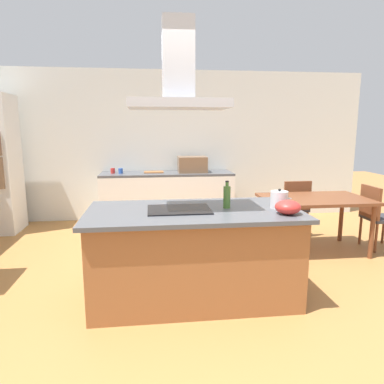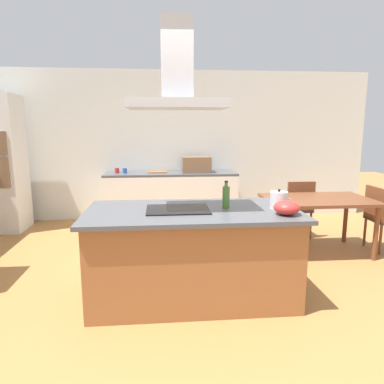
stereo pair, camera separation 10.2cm
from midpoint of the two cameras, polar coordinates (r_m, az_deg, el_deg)
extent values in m
plane|color=#AD753D|center=(5.07, -2.47, -8.95)|extent=(16.00, 16.00, 0.00)
cube|color=silver|center=(6.53, -3.77, 7.50)|extent=(7.20, 0.10, 2.70)
cube|color=#995B33|center=(3.51, -0.59, -10.38)|extent=(1.95, 0.94, 0.86)
cube|color=#4C4F54|center=(3.38, -0.61, -3.23)|extent=(2.05, 1.04, 0.04)
cube|color=black|center=(3.36, -2.99, -2.86)|extent=(0.60, 0.44, 0.01)
cylinder|color=silver|center=(3.52, 13.21, -1.22)|extent=(0.17, 0.17, 0.17)
sphere|color=black|center=(3.50, 13.28, 0.32)|extent=(0.03, 0.03, 0.03)
cone|color=silver|center=(3.56, 14.82, -1.04)|extent=(0.06, 0.03, 0.04)
cylinder|color=#47722D|center=(3.44, 4.86, -0.86)|extent=(0.07, 0.07, 0.22)
cylinder|color=#47722D|center=(3.42, 4.89, 1.27)|extent=(0.03, 0.03, 0.04)
cylinder|color=black|center=(3.41, 4.90, 1.73)|extent=(0.04, 0.04, 0.01)
ellipsoid|color=red|center=(3.30, 14.51, -2.40)|extent=(0.24, 0.24, 0.13)
cube|color=white|center=(6.28, -4.50, -1.10)|extent=(2.32, 0.62, 0.86)
cube|color=#4C4F54|center=(6.20, -4.56, 2.98)|extent=(2.32, 0.62, 0.04)
cube|color=brown|center=(6.22, -0.42, 4.51)|extent=(0.50, 0.38, 0.28)
cylinder|color=red|center=(6.25, -13.25, 3.39)|extent=(0.08, 0.08, 0.09)
cylinder|color=#2D56B2|center=(6.20, -12.02, 3.39)|extent=(0.08, 0.08, 0.09)
cube|color=#995B33|center=(6.24, -6.72, 3.26)|extent=(0.34, 0.24, 0.02)
cube|color=brown|center=(4.99, 18.85, -1.10)|extent=(1.40, 0.90, 0.04)
cylinder|color=brown|center=(4.51, 13.45, -6.92)|extent=(0.06, 0.06, 0.71)
cylinder|color=brown|center=(5.07, 26.77, -5.85)|extent=(0.06, 0.06, 0.71)
cylinder|color=brown|center=(5.19, 10.63, -4.55)|extent=(0.06, 0.06, 0.71)
cylinder|color=brown|center=(5.68, 22.68, -3.89)|extent=(0.06, 0.06, 0.71)
cube|color=#333338|center=(5.72, 15.45, -2.57)|extent=(0.42, 0.42, 0.04)
cube|color=brown|center=(5.51, 16.31, -0.57)|extent=(0.42, 0.04, 0.44)
cylinder|color=brown|center=(5.88, 13.05, -4.39)|extent=(0.04, 0.04, 0.41)
cylinder|color=brown|center=(6.01, 16.29, -4.22)|extent=(0.04, 0.04, 0.41)
cylinder|color=brown|center=(5.55, 14.31, -5.31)|extent=(0.04, 0.04, 0.41)
cylinder|color=brown|center=(5.69, 17.71, -5.10)|extent=(0.04, 0.04, 0.41)
cube|color=#333338|center=(5.56, 28.02, -3.81)|extent=(0.42, 0.42, 0.04)
cube|color=brown|center=(5.40, 26.58, -1.45)|extent=(0.04, 0.42, 0.44)
cylinder|color=brown|center=(5.86, 28.28, -5.43)|extent=(0.04, 0.04, 0.41)
cylinder|color=brown|center=(5.66, 25.28, -5.70)|extent=(0.04, 0.04, 0.41)
cylinder|color=brown|center=(5.37, 27.32, -6.70)|extent=(0.04, 0.04, 0.41)
cube|color=#ADADB2|center=(3.28, -3.16, 14.11)|extent=(0.90, 0.55, 0.08)
cube|color=#ADADB2|center=(3.33, -3.23, 20.82)|extent=(0.28, 0.24, 0.70)
camera|label=1|loc=(0.05, -90.78, -0.14)|focal=32.72mm
camera|label=2|loc=(0.05, 89.22, 0.14)|focal=32.72mm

